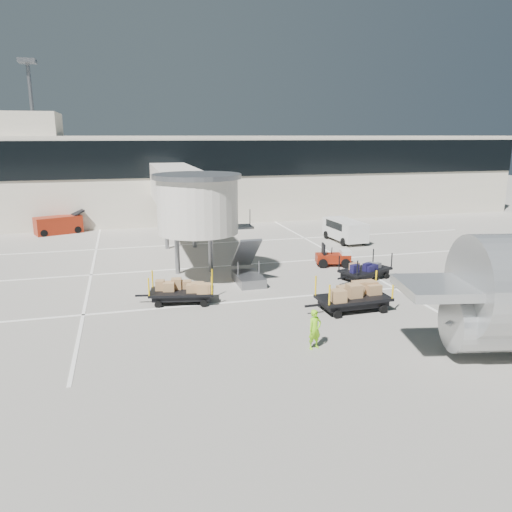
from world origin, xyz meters
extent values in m
plane|color=#BCB5A8|center=(0.00, 0.00, 0.00)|extent=(140.00, 140.00, 0.00)
cube|color=white|center=(0.00, 2.00, 0.01)|extent=(40.00, 0.15, 0.02)
cube|color=white|center=(0.00, 9.00, 0.01)|extent=(40.00, 0.15, 0.02)
cube|color=white|center=(0.00, 16.00, 0.01)|extent=(40.00, 0.15, 0.02)
cube|color=white|center=(6.00, 10.00, 0.01)|extent=(0.15, 30.00, 0.02)
cube|color=white|center=(-10.00, 10.00, 0.01)|extent=(0.15, 30.00, 0.02)
cube|color=beige|center=(0.00, 30.00, 4.00)|extent=(64.00, 12.00, 8.00)
cube|color=black|center=(0.00, 23.95, 6.00)|extent=(64.00, 0.12, 3.20)
cylinder|color=gray|center=(-16.00, 34.00, 7.50)|extent=(0.36, 0.36, 15.00)
cube|color=gray|center=(-16.00, 34.00, 15.00)|extent=(1.60, 1.60, 0.40)
cube|color=silver|center=(-4.00, 15.00, 4.30)|extent=(3.00, 18.00, 2.80)
cylinder|color=silver|center=(-4.00, 6.00, 4.30)|extent=(4.40, 4.40, 3.00)
cylinder|color=gray|center=(-4.00, 6.00, 5.90)|extent=(4.80, 4.80, 0.25)
cylinder|color=gray|center=(-5.00, 8.00, 1.45)|extent=(0.28, 0.28, 2.90)
cylinder|color=gray|center=(-3.00, 8.00, 1.45)|extent=(0.28, 0.28, 2.90)
cylinder|color=gray|center=(-5.00, 15.00, 1.45)|extent=(0.28, 0.28, 2.90)
cylinder|color=gray|center=(-3.00, 15.00, 1.45)|extent=(0.28, 0.28, 2.90)
cylinder|color=gray|center=(-5.00, 22.00, 1.45)|extent=(0.28, 0.28, 2.90)
cylinder|color=gray|center=(-3.00, 22.00, 1.45)|extent=(0.28, 0.28, 2.90)
cube|color=gray|center=(-1.40, 5.00, 0.25)|extent=(1.40, 2.60, 0.50)
cube|color=gray|center=(-1.40, 5.60, 1.60)|extent=(1.20, 2.60, 2.06)
cube|color=gray|center=(-1.40, 7.00, 2.85)|extent=(1.40, 1.20, 0.12)
cube|color=maroon|center=(4.69, 7.35, 0.49)|extent=(2.30, 1.48, 0.53)
cube|color=silver|center=(5.47, 7.17, 0.84)|extent=(0.83, 1.09, 0.31)
cube|color=black|center=(4.09, 7.49, 1.02)|extent=(0.30, 0.89, 0.80)
cylinder|color=black|center=(3.87, 6.95, 0.28)|extent=(0.60, 0.34, 0.57)
cylinder|color=black|center=(4.13, 8.08, 0.28)|extent=(0.60, 0.34, 0.57)
cylinder|color=black|center=(5.25, 6.63, 0.28)|extent=(0.60, 0.34, 0.57)
cylinder|color=black|center=(5.52, 7.75, 0.28)|extent=(0.60, 0.34, 0.57)
cube|color=black|center=(5.25, 4.03, 0.55)|extent=(3.36, 2.52, 0.12)
cube|color=black|center=(5.25, 4.03, 0.37)|extent=(3.00, 2.20, 0.25)
cube|color=black|center=(3.52, 3.34, 0.40)|extent=(0.68, 0.34, 0.08)
cylinder|color=black|center=(4.52, 3.01, 0.17)|extent=(0.37, 0.26, 0.34)
cylinder|color=black|center=(4.01, 4.27, 0.17)|extent=(0.37, 0.26, 0.34)
cylinder|color=black|center=(6.48, 3.79, 0.17)|extent=(0.37, 0.26, 0.34)
cylinder|color=black|center=(5.97, 5.05, 0.17)|extent=(0.37, 0.26, 0.34)
cylinder|color=black|center=(4.15, 2.86, 1.01)|extent=(0.07, 0.07, 0.91)
cylinder|color=black|center=(3.65, 4.12, 1.01)|extent=(0.07, 0.07, 0.91)
cylinder|color=black|center=(6.84, 3.94, 1.01)|extent=(0.07, 0.07, 0.91)
cylinder|color=black|center=(6.34, 5.20, 1.01)|extent=(0.07, 0.07, 0.91)
cube|color=maroon|center=(5.09, 3.75, 0.75)|extent=(0.56, 0.47, 0.27)
cube|color=maroon|center=(4.35, 3.31, 0.79)|extent=(0.57, 0.43, 0.35)
cube|color=#545459|center=(5.30, 4.18, 0.80)|extent=(0.43, 0.40, 0.37)
cube|color=#997053|center=(4.71, 3.50, 0.80)|extent=(0.50, 0.45, 0.37)
cube|color=maroon|center=(5.15, 3.92, 0.76)|extent=(0.51, 0.51, 0.29)
cube|color=#997053|center=(5.56, 4.07, 0.76)|extent=(0.52, 0.41, 0.30)
cube|color=maroon|center=(4.42, 3.59, 0.76)|extent=(0.48, 0.48, 0.30)
cube|color=#141138|center=(5.42, 3.66, 0.80)|extent=(0.58, 0.46, 0.38)
cube|color=black|center=(2.26, -0.60, 0.61)|extent=(3.41, 1.80, 0.13)
cube|color=black|center=(2.26, -0.60, 0.41)|extent=(3.06, 1.54, 0.28)
cube|color=black|center=(0.20, -0.68, 0.45)|extent=(0.78, 0.12, 0.09)
cylinder|color=black|center=(1.12, -1.40, 0.19)|extent=(0.38, 0.17, 0.38)
cylinder|color=black|center=(1.06, 0.10, 0.19)|extent=(0.38, 0.17, 0.38)
cylinder|color=black|center=(3.46, -1.31, 0.19)|extent=(0.38, 0.17, 0.38)
cylinder|color=black|center=(3.41, 0.19, 0.19)|extent=(0.38, 0.17, 0.38)
cylinder|color=yellow|center=(0.69, -1.42, 1.12)|extent=(0.08, 0.08, 1.00)
cylinder|color=yellow|center=(0.63, 0.09, 1.12)|extent=(0.08, 0.08, 1.00)
cylinder|color=yellow|center=(3.90, -1.30, 1.12)|extent=(0.08, 0.08, 1.00)
cylinder|color=yellow|center=(3.84, 0.21, 1.12)|extent=(0.08, 0.08, 1.00)
cube|color=#AA8052|center=(3.02, -0.22, 0.95)|extent=(0.50, 0.42, 0.53)
cube|color=#AA8052|center=(2.88, -0.64, 0.91)|extent=(0.57, 0.48, 0.47)
cube|color=#AA8052|center=(2.54, -0.98, 0.98)|extent=(0.50, 0.63, 0.60)
cube|color=#AA8052|center=(1.08, -0.12, 0.95)|extent=(0.69, 0.48, 0.54)
cube|color=#AA8052|center=(2.37, -1.10, 0.97)|extent=(0.52, 0.46, 0.58)
cube|color=#AA8052|center=(2.09, -0.59, 0.95)|extent=(0.69, 0.42, 0.55)
cube|color=#AA8052|center=(2.90, -0.12, 0.97)|extent=(0.47, 0.56, 0.59)
cube|color=#AA8052|center=(1.68, -0.10, 0.90)|extent=(0.56, 0.44, 0.44)
cube|color=#AA8052|center=(1.45, -0.11, 0.90)|extent=(0.71, 0.58, 0.43)
cube|color=black|center=(-5.39, 2.58, 0.57)|extent=(3.33, 2.10, 0.12)
cube|color=black|center=(-5.39, 2.58, 0.38)|extent=(2.98, 1.81, 0.26)
cube|color=black|center=(-7.27, 2.94, 0.41)|extent=(0.73, 0.22, 0.08)
cylinder|color=black|center=(-6.59, 2.10, 0.18)|extent=(0.37, 0.21, 0.35)
cylinder|color=black|center=(-6.33, 3.47, 0.18)|extent=(0.37, 0.21, 0.35)
cylinder|color=black|center=(-4.46, 1.70, 0.18)|extent=(0.37, 0.21, 0.35)
cylinder|color=black|center=(-4.20, 3.07, 0.18)|extent=(0.37, 0.21, 0.35)
cylinder|color=yellow|center=(-6.98, 2.17, 1.03)|extent=(0.07, 0.07, 0.93)
cylinder|color=yellow|center=(-6.72, 3.54, 1.03)|extent=(0.07, 0.07, 0.93)
cylinder|color=yellow|center=(-4.06, 1.62, 1.03)|extent=(0.07, 0.07, 0.93)
cylinder|color=yellow|center=(-3.80, 2.99, 1.03)|extent=(0.07, 0.07, 0.93)
cube|color=#AA8052|center=(-4.34, 2.49, 0.88)|extent=(0.50, 0.49, 0.50)
cube|color=#AA8052|center=(-4.39, 2.62, 0.82)|extent=(0.68, 0.48, 0.38)
cube|color=#AA8052|center=(-5.96, 2.69, 0.84)|extent=(0.66, 0.47, 0.41)
cube|color=#AA8052|center=(-5.29, 2.06, 0.86)|extent=(0.68, 0.61, 0.45)
cube|color=#AA8052|center=(-5.08, 2.78, 0.84)|extent=(0.65, 0.62, 0.41)
cube|color=#AA8052|center=(-4.38, 2.82, 0.82)|extent=(0.52, 0.62, 0.39)
cube|color=#AA8052|center=(-5.12, 2.22, 0.82)|extent=(0.59, 0.52, 0.38)
cube|color=#AA8052|center=(-4.78, 2.37, 0.82)|extent=(0.67, 0.52, 0.37)
imported|color=#7ED716|center=(-1.09, -4.18, 0.79)|extent=(0.66, 0.53, 1.57)
cube|color=silver|center=(8.57, 13.97, 0.95)|extent=(1.99, 4.43, 1.40)
cube|color=silver|center=(8.47, 15.91, 0.68)|extent=(1.70, 0.59, 0.81)
cube|color=black|center=(8.56, 14.15, 1.31)|extent=(1.92, 2.81, 0.56)
cylinder|color=black|center=(7.79, 12.48, 0.31)|extent=(0.25, 0.63, 0.62)
cylinder|color=black|center=(9.50, 12.57, 0.31)|extent=(0.25, 0.63, 0.62)
cylinder|color=black|center=(7.63, 15.37, 0.31)|extent=(0.25, 0.63, 0.62)
cylinder|color=black|center=(9.35, 15.46, 0.31)|extent=(0.25, 0.63, 0.62)
cube|color=maroon|center=(-13.28, 23.17, 0.73)|extent=(3.99, 2.75, 1.45)
cube|color=black|center=(-11.74, 23.75, 1.65)|extent=(1.35, 1.60, 0.51)
cylinder|color=black|center=(-14.31, 22.06, 0.29)|extent=(0.63, 0.43, 0.58)
cylinder|color=black|center=(-14.78, 23.33, 0.29)|extent=(0.63, 0.43, 0.58)
cylinder|color=black|center=(-11.77, 23.02, 0.29)|extent=(0.63, 0.43, 0.58)
cylinder|color=black|center=(-12.25, 24.29, 0.29)|extent=(0.63, 0.43, 0.58)
cylinder|color=#B2B5B6|center=(4.59, -6.72, 1.45)|extent=(3.18, 2.67, 2.15)
cube|color=#B2B5B6|center=(4.59, -6.72, 2.29)|extent=(0.78, 0.38, 1.03)
camera|label=1|loc=(-7.91, -20.93, 8.03)|focal=35.00mm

